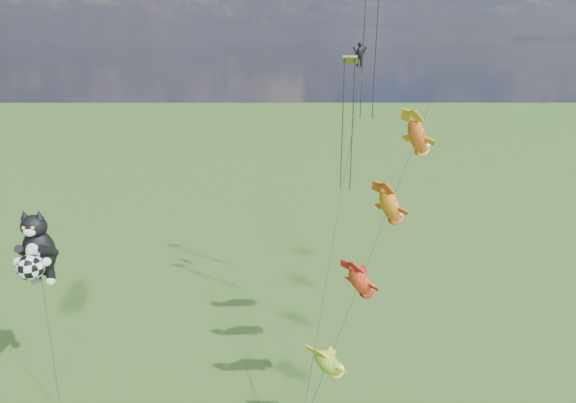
{
  "coord_description": "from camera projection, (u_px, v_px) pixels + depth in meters",
  "views": [
    {
      "loc": [
        8.42,
        -20.03,
        21.19
      ],
      "look_at": [
        8.46,
        10.42,
        10.86
      ],
      "focal_mm": 30.0,
      "sensor_mm": 36.0,
      "label": 1
    }
  ],
  "objects": [
    {
      "name": "cat_kite_rig",
      "position": [
        36.0,
        251.0,
        28.33
      ],
      "size": [
        2.51,
        4.02,
        11.79
      ],
      "rotation": [
        0.0,
        0.0,
        0.38
      ],
      "color": "brown",
      "rests_on": "ground"
    },
    {
      "name": "fish_windsock_rig",
      "position": [
        375.0,
        243.0,
        26.36
      ],
      "size": [
        10.03,
        12.57,
        18.78
      ],
      "rotation": [
        0.0,
        0.0,
        -0.35
      ],
      "color": "brown",
      "rests_on": "ground"
    },
    {
      "name": "parafoil_rig",
      "position": [
        358.0,
        67.0,
        32.15
      ],
      "size": [
        6.3,
        16.81,
        24.56
      ],
      "rotation": [
        0.0,
        0.0,
        -0.24
      ],
      "color": "brown",
      "rests_on": "ground"
    }
  ]
}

